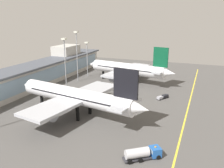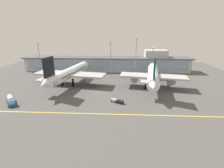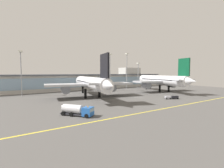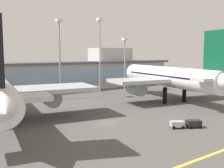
{
  "view_description": "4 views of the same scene",
  "coord_description": "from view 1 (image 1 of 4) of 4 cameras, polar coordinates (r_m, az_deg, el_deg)",
  "views": [
    {
      "loc": [
        -82.73,
        -26.52,
        32.29
      ],
      "look_at": [
        5.6,
        8.88,
        5.0
      ],
      "focal_mm": 38.41,
      "sensor_mm": 36.0,
      "label": 1
    },
    {
      "loc": [
        10.68,
        -76.26,
        28.61
      ],
      "look_at": [
        6.38,
        2.89,
        3.64
      ],
      "focal_mm": 26.77,
      "sensor_mm": 36.0,
      "label": 2
    },
    {
      "loc": [
        -49.25,
        -54.32,
        11.28
      ],
      "look_at": [
        -6.86,
        10.85,
        5.84
      ],
      "focal_mm": 25.32,
      "sensor_mm": 36.0,
      "label": 3
    },
    {
      "loc": [
        -29.29,
        -42.19,
        13.55
      ],
      "look_at": [
        6.12,
        6.85,
        6.56
      ],
      "focal_mm": 42.91,
      "sensor_mm": 36.0,
      "label": 4
    }
  ],
  "objects": [
    {
      "name": "ground_plane",
      "position": [
        92.69,
        3.82,
        -4.43
      ],
      "size": [
        180.0,
        180.0,
        0.0
      ],
      "primitive_type": "plane",
      "color": "#514F4C"
    },
    {
      "name": "taxiway_centreline_stripe",
      "position": [
        88.93,
        17.49,
        -6.07
      ],
      "size": [
        144.0,
        0.5,
        0.01
      ],
      "primitive_type": "cube",
      "color": "yellow",
      "rests_on": "ground"
    },
    {
      "name": "terminal_building",
      "position": [
        116.02,
        -18.93,
        1.88
      ],
      "size": [
        124.2,
        14.0,
        15.62
      ],
      "color": "beige",
      "rests_on": "ground"
    },
    {
      "name": "airliner_near_left",
      "position": [
        79.89,
        -8.53,
        -2.94
      ],
      "size": [
        40.86,
        51.76,
        18.09
      ],
      "rotation": [
        0.0,
        0.0,
        1.4
      ],
      "color": "black",
      "rests_on": "ground"
    },
    {
      "name": "airliner_near_right",
      "position": [
        118.6,
        3.81,
        3.57
      ],
      "size": [
        35.2,
        47.5,
        18.64
      ],
      "rotation": [
        0.0,
        0.0,
        1.4
      ],
      "color": "black",
      "rests_on": "ground"
    },
    {
      "name": "fuel_tanker_truck",
      "position": [
        58.42,
        7.52,
        -15.96
      ],
      "size": [
        7.43,
        8.66,
        2.9
      ],
      "rotation": [
        0.0,
        0.0,
        5.36
      ],
      "color": "black",
      "rests_on": "ground"
    },
    {
      "name": "baggage_tug_near",
      "position": [
        98.52,
        12.0,
        -3.01
      ],
      "size": [
        5.6,
        4.2,
        1.4
      ],
      "rotation": [
        0.0,
        0.0,
        5.76
      ],
      "color": "black",
      "rests_on": "ground"
    },
    {
      "name": "apron_light_mast_west",
      "position": [
        130.1,
        -5.95,
        7.28
      ],
      "size": [
        1.8,
        1.8,
        18.83
      ],
      "color": "gray",
      "rests_on": "ground"
    },
    {
      "name": "apron_light_mast_centre",
      "position": [
        105.06,
        -11.15,
        6.35
      ],
      "size": [
        1.8,
        1.8,
        23.2
      ],
      "color": "gray",
      "rests_on": "ground"
    },
    {
      "name": "apron_light_mast_far_east",
      "position": [
        120.34,
        -8.37,
        8.15
      ],
      "size": [
        1.8,
        1.8,
        25.0
      ],
      "color": "gray",
      "rests_on": "ground"
    }
  ]
}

